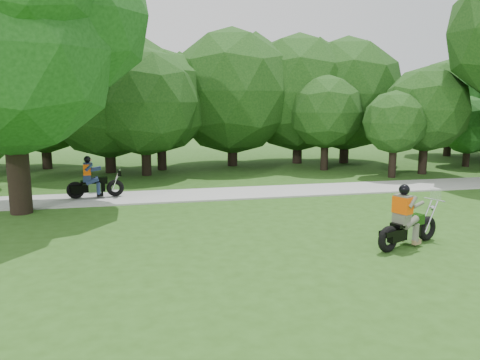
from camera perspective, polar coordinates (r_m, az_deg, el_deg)
name	(u,v)px	position (r m, az deg, el deg)	size (l,w,h in m)	color
ground	(440,256)	(11.95, 23.19, -8.56)	(100.00, 100.00, 0.00)	#274C15
walkway	(315,190)	(18.80, 9.09, -1.19)	(60.00, 2.20, 0.06)	#A1A19C
tree_line	(288,98)	(25.19, 5.89, 9.93)	(39.76, 11.67, 7.28)	black
big_tree_west	(8,27)	(16.60, -26.42, 16.33)	(8.64, 6.56, 9.96)	black
chopper_motorcycle	(406,224)	(12.20, 19.59, -5.07)	(2.15, 1.22, 1.59)	black
touring_motorcycle	(92,183)	(17.68, -17.63, -0.31)	(2.01, 0.69, 1.53)	black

